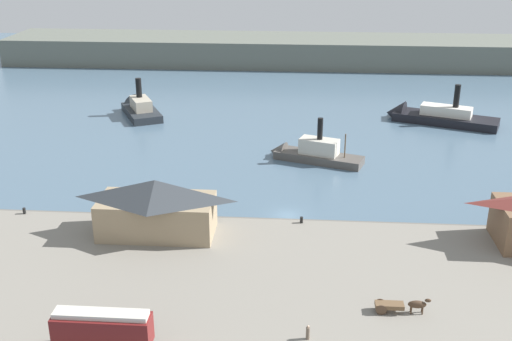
% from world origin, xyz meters
% --- Properties ---
extents(ground_plane, '(320.00, 320.00, 0.00)m').
position_xyz_m(ground_plane, '(0.00, 0.00, 0.00)').
color(ground_plane, slate).
extents(quay_promenade, '(110.00, 36.00, 1.20)m').
position_xyz_m(quay_promenade, '(0.00, -22.00, 0.60)').
color(quay_promenade, gray).
rests_on(quay_promenade, ground).
extents(seawall_edge, '(110.00, 0.80, 1.00)m').
position_xyz_m(seawall_edge, '(0.00, -3.60, 0.50)').
color(seawall_edge, '#666159').
rests_on(seawall_edge, ground).
extents(ferry_shed_east_terminal, '(15.76, 7.75, 7.88)m').
position_xyz_m(ferry_shed_east_terminal, '(-17.51, -9.51, 5.20)').
color(ferry_shed_east_terminal, '#998466').
rests_on(ferry_shed_east_terminal, quay_promenade).
extents(street_tram, '(9.70, 2.67, 4.44)m').
position_xyz_m(street_tram, '(-17.27, -34.74, 3.78)').
color(street_tram, maroon).
rests_on(street_tram, quay_promenade).
extents(horse_cart, '(5.95, 1.35, 1.87)m').
position_xyz_m(horse_cart, '(12.91, -26.02, 2.13)').
color(horse_cart, brown).
rests_on(horse_cart, quay_promenade).
extents(pedestrian_at_waters_edge, '(0.40, 0.40, 1.64)m').
position_xyz_m(pedestrian_at_waters_edge, '(2.92, -31.48, 1.95)').
color(pedestrian_at_waters_edge, '#6B5B4C').
rests_on(pedestrian_at_waters_edge, quay_promenade).
extents(mooring_post_west, '(0.44, 0.44, 0.90)m').
position_xyz_m(mooring_post_west, '(2.09, -4.81, 1.65)').
color(mooring_post_west, black).
rests_on(mooring_post_west, quay_promenade).
extents(mooring_post_center_west, '(0.44, 0.44, 0.90)m').
position_xyz_m(mooring_post_center_west, '(-38.36, -4.83, 1.65)').
color(mooring_post_center_west, black).
rests_on(mooring_post_center_west, quay_promenade).
extents(ferry_approaching_west, '(12.52, 16.90, 10.53)m').
position_xyz_m(ferry_approaching_west, '(-35.37, 51.21, 1.40)').
color(ferry_approaching_west, '#23282D').
rests_on(ferry_approaching_west, ground).
extents(ferry_mid_harbor, '(24.67, 14.49, 10.91)m').
position_xyz_m(ferry_mid_harbor, '(30.17, 49.97, 1.33)').
color(ferry_mid_harbor, black).
rests_on(ferry_mid_harbor, ground).
extents(ferry_moored_east, '(18.07, 9.87, 9.59)m').
position_xyz_m(ferry_moored_east, '(3.42, 23.80, 1.47)').
color(ferry_moored_east, '#514C47').
rests_on(ferry_moored_east, ground).
extents(far_headland, '(180.00, 24.00, 8.00)m').
position_xyz_m(far_headland, '(0.00, 110.00, 4.00)').
color(far_headland, '#60665B').
rests_on(far_headland, ground).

